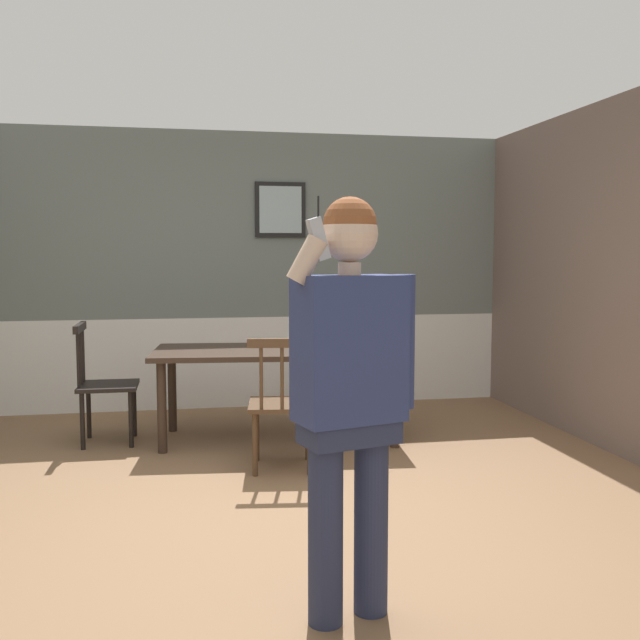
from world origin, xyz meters
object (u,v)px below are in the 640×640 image
(dining_table, at_px, (278,359))
(person_figure, at_px, (351,379))
(chair_by_doorway, at_px, (282,403))
(chair_near_window, at_px, (103,384))

(dining_table, distance_m, person_figure, 2.91)
(dining_table, xyz_separation_m, person_figure, (-0.09, -2.89, 0.33))
(chair_by_doorway, bearing_deg, chair_near_window, 150.95)
(chair_near_window, relative_size, person_figure, 0.56)
(chair_by_doorway, bearing_deg, dining_table, 91.89)
(chair_by_doorway, height_order, person_figure, person_figure)
(dining_table, xyz_separation_m, chair_by_doorway, (-0.08, -0.82, -0.19))
(chair_near_window, xyz_separation_m, person_figure, (1.27, -3.02, 0.51))
(dining_table, height_order, chair_near_window, chair_near_window)
(dining_table, bearing_deg, chair_near_window, 174.51)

